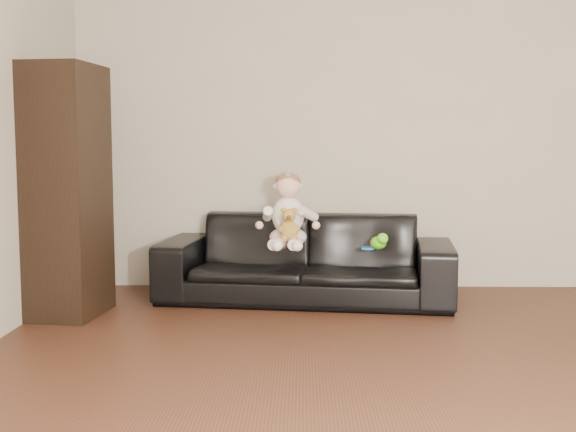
{
  "coord_description": "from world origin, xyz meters",
  "views": [
    {
      "loc": [
        -0.74,
        -2.89,
        1.13
      ],
      "look_at": [
        -0.84,
        2.15,
        0.62
      ],
      "focal_mm": 45.0,
      "sensor_mm": 36.0,
      "label": 1
    }
  ],
  "objects_px": {
    "sofa": "(306,258)",
    "toy_rattle": "(374,243)",
    "cabinet": "(67,191)",
    "teddy_bear": "(289,225)",
    "toy_blue_disc": "(368,248)",
    "baby": "(288,215)",
    "toy_green": "(378,243)"
  },
  "relations": [
    {
      "from": "teddy_bear",
      "to": "sofa",
      "type": "bearing_deg",
      "value": 72.05
    },
    {
      "from": "toy_rattle",
      "to": "teddy_bear",
      "type": "bearing_deg",
      "value": -162.05
    },
    {
      "from": "teddy_bear",
      "to": "toy_blue_disc",
      "type": "distance_m",
      "value": 0.58
    },
    {
      "from": "cabinet",
      "to": "sofa",
      "type": "bearing_deg",
      "value": 23.83
    },
    {
      "from": "sofa",
      "to": "baby",
      "type": "xyz_separation_m",
      "value": [
        -0.13,
        -0.11,
        0.33
      ]
    },
    {
      "from": "toy_green",
      "to": "baby",
      "type": "bearing_deg",
      "value": 171.23
    },
    {
      "from": "toy_green",
      "to": "teddy_bear",
      "type": "bearing_deg",
      "value": -174.17
    },
    {
      "from": "toy_blue_disc",
      "to": "toy_green",
      "type": "bearing_deg",
      "value": -15.34
    },
    {
      "from": "cabinet",
      "to": "toy_green",
      "type": "distance_m",
      "value": 2.11
    },
    {
      "from": "sofa",
      "to": "toy_blue_disc",
      "type": "relative_size",
      "value": 21.49
    },
    {
      "from": "toy_rattle",
      "to": "toy_blue_disc",
      "type": "bearing_deg",
      "value": -114.44
    },
    {
      "from": "toy_green",
      "to": "toy_rattle",
      "type": "height_order",
      "value": "toy_green"
    },
    {
      "from": "baby",
      "to": "toy_blue_disc",
      "type": "bearing_deg",
      "value": 7.25
    },
    {
      "from": "cabinet",
      "to": "toy_blue_disc",
      "type": "distance_m",
      "value": 2.05
    },
    {
      "from": "teddy_bear",
      "to": "toy_blue_disc",
      "type": "height_order",
      "value": "teddy_bear"
    },
    {
      "from": "sofa",
      "to": "toy_rattle",
      "type": "distance_m",
      "value": 0.5
    },
    {
      "from": "toy_rattle",
      "to": "toy_green",
      "type": "bearing_deg",
      "value": -81.7
    },
    {
      "from": "sofa",
      "to": "toy_green",
      "type": "height_order",
      "value": "sofa"
    },
    {
      "from": "sofa",
      "to": "teddy_bear",
      "type": "xyz_separation_m",
      "value": [
        -0.12,
        -0.27,
        0.27
      ]
    },
    {
      "from": "cabinet",
      "to": "teddy_bear",
      "type": "height_order",
      "value": "cabinet"
    },
    {
      "from": "sofa",
      "to": "baby",
      "type": "height_order",
      "value": "baby"
    },
    {
      "from": "sofa",
      "to": "toy_rattle",
      "type": "relative_size",
      "value": 35.82
    },
    {
      "from": "teddy_bear",
      "to": "baby",
      "type": "bearing_deg",
      "value": 98.72
    },
    {
      "from": "baby",
      "to": "toy_blue_disc",
      "type": "relative_size",
      "value": 5.42
    },
    {
      "from": "toy_blue_disc",
      "to": "toy_rattle",
      "type": "bearing_deg",
      "value": 65.56
    },
    {
      "from": "cabinet",
      "to": "toy_rattle",
      "type": "relative_size",
      "value": 28.16
    },
    {
      "from": "toy_blue_disc",
      "to": "cabinet",
      "type": "bearing_deg",
      "value": -171.48
    },
    {
      "from": "sofa",
      "to": "toy_rattle",
      "type": "xyz_separation_m",
      "value": [
        0.48,
        -0.08,
        0.12
      ]
    },
    {
      "from": "toy_rattle",
      "to": "cabinet",
      "type": "bearing_deg",
      "value": -168.66
    },
    {
      "from": "cabinet",
      "to": "toy_blue_disc",
      "type": "relative_size",
      "value": 16.9
    },
    {
      "from": "baby",
      "to": "toy_rattle",
      "type": "bearing_deg",
      "value": 18.38
    },
    {
      "from": "cabinet",
      "to": "teddy_bear",
      "type": "bearing_deg",
      "value": 14.9
    }
  ]
}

